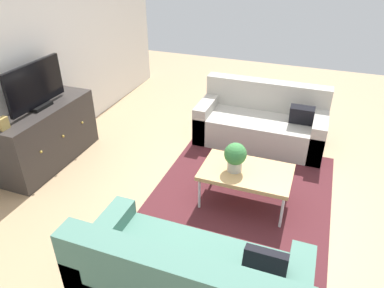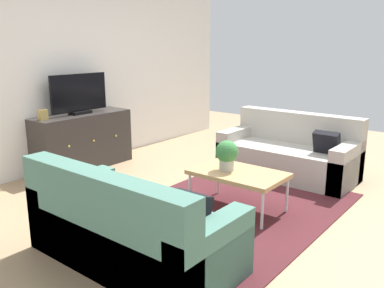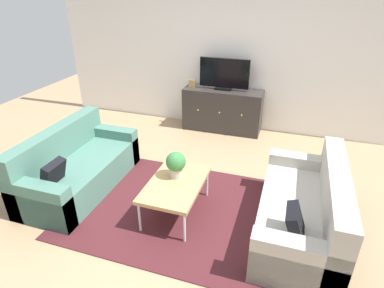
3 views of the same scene
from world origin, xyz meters
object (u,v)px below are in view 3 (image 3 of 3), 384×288
Objects in this scene: couch_left_side at (75,169)px; potted_plant at (176,164)px; coffee_table at (176,185)px; flat_screen_tv at (224,74)px; mantel_clock at (192,83)px; couch_right_side at (307,213)px; tv_console at (222,110)px.

couch_left_side is 5.43× the size of potted_plant.
coffee_table is 2.57m from flat_screen_tv.
potted_plant is at bearing 0.82° from couch_left_side.
potted_plant is 2.44m from mantel_clock.
mantel_clock is (0.82, 2.37, 0.55)m from couch_left_side.
couch_left_side is 1.00× the size of couch_right_side.
tv_console is at bearing -0.00° from mantel_clock.
couch_right_side is 1.22× the size of tv_console.
potted_plant is at bearing 106.92° from coffee_table.
coffee_table is at bearing -175.99° from couch_right_side.
couch_right_side is at bearing 0.00° from couch_left_side.
couch_right_side is 1.50m from potted_plant.
flat_screen_tv reaches higher than potted_plant.
flat_screen_tv is (-1.48, 2.39, 0.75)m from couch_right_side.
mantel_clock is at bearing 71.03° from couch_left_side.
potted_plant is at bearing -89.77° from flat_screen_tv.
tv_console is at bearing 91.07° from coffee_table.
couch_left_side is at bearing -108.97° from mantel_clock.
couch_left_side and couch_right_side have the same top height.
flat_screen_tv is at bearing 91.06° from coffee_table.
couch_left_side is at bearing 180.00° from couch_right_side.
mantel_clock reaches higher than tv_console.
mantel_clock is (-0.57, 0.00, 0.44)m from tv_console.
tv_console is (1.39, 2.37, 0.11)m from couch_left_side.
tv_console is 1.61× the size of flat_screen_tv.
flat_screen_tv reaches higher than coffee_table.
potted_plant is (-0.04, 0.12, 0.20)m from coffee_table.
tv_console is at bearing 59.70° from couch_left_side.
mantel_clock is at bearing -178.00° from flat_screen_tv.
couch_right_side reaches higher than potted_plant.
coffee_table is (-1.43, -0.10, 0.12)m from couch_right_side.
flat_screen_tv reaches higher than couch_left_side.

